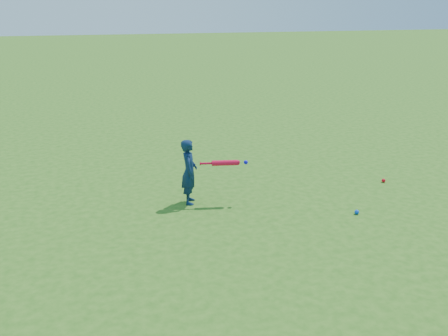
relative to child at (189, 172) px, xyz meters
name	(u,v)px	position (x,y,z in m)	size (l,w,h in m)	color
ground	(168,200)	(-0.30, 0.16, -0.47)	(80.00, 80.00, 0.00)	#2B5E16
child	(189,172)	(0.00, 0.00, 0.00)	(0.35, 0.23, 0.95)	#0E2141
ground_ball_red	(383,180)	(3.20, 0.03, -0.44)	(0.06, 0.06, 0.06)	red
ground_ball_blue	(357,212)	(2.14, -1.01, -0.44)	(0.06, 0.06, 0.06)	blue
bat_swing	(227,163)	(0.52, -0.13, 0.13)	(0.68, 0.17, 0.08)	red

